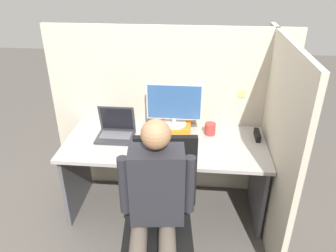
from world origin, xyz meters
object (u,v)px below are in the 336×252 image
Objects in this scene: office_chair at (161,211)px; person at (155,203)px; paper_box at (174,128)px; monitor at (174,105)px; laptop at (116,131)px; stapler at (257,135)px; carrot_toy at (145,158)px; coffee_mug at (210,129)px.

person is at bearing -96.33° from office_chair.
paper_box is at bearing 88.15° from office_chair.
monitor is 0.37× the size of person.
office_chair is (0.47, -0.68, -0.24)m from laptop.
stapler is 0.16× the size of office_chair.
paper_box is 1.77× the size of stapler.
paper_box is 0.50m from carrot_toy.
stapler is (0.72, -0.04, -0.01)m from paper_box.
monitor is at bearing 14.23° from laptop.
person is (0.14, -0.51, 0.00)m from carrot_toy.
carrot_toy is 0.12× the size of office_chair.
paper_box is 0.97m from person.
office_chair is (-0.74, -0.77, -0.22)m from stapler.
office_chair is (0.16, -0.34, -0.21)m from carrot_toy.
monitor is 2.88× the size of stapler.
laptop is at bearing -166.06° from paper_box.
coffee_mug is (0.51, 0.46, 0.03)m from carrot_toy.
monitor is 0.93m from office_chair.
carrot_toy is 0.69m from coffee_mug.
monitor is 0.45× the size of office_chair.
office_chair reaches higher than coffee_mug.
monitor is (-0.00, 0.00, 0.22)m from paper_box.
coffee_mug is at bearing -0.93° from monitor.
office_chair is 0.81× the size of person.
stapler is at bearing 45.81° from office_chair.
office_chair is (-0.03, -0.81, -0.23)m from paper_box.
person is (-0.04, -0.97, -0.02)m from paper_box.
paper_box is at bearing 179.56° from coffee_mug.
paper_box is 0.23× the size of person.
coffee_mug is (0.81, 0.12, 0.00)m from laptop.
laptop is 2.47× the size of carrot_toy.
coffee_mug is at bearing 8.42° from laptop.
paper_box is 0.22m from monitor.
office_chair is 0.91m from coffee_mug.
monitor is at bearing 179.07° from coffee_mug.
person is (-0.02, -0.17, 0.21)m from office_chair.
person is (0.45, -0.85, -0.03)m from laptop.
coffee_mug is at bearing 42.45° from carrot_toy.
paper_box is 0.72m from stapler.
laptop is 0.86m from office_chair.
monitor is 0.56m from carrot_toy.
office_chair is at bearing 83.67° from person.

